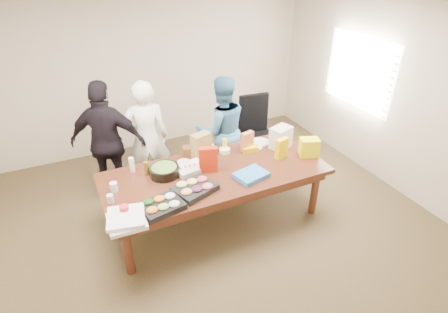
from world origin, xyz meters
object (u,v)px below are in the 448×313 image
person_center (147,138)px  salad_bowl (164,171)px  conference_table (216,196)px  sheet_cake (190,168)px  person_right (221,130)px  office_chair (260,136)px

person_center → salad_bowl: 0.88m
conference_table → sheet_cake: bearing=149.9°
conference_table → person_center: person_center is taller
person_center → person_right: (1.09, -0.16, -0.03)m
person_right → salad_bowl: person_right is taller
person_center → person_right: person_center is taller
conference_table → person_right: 1.13m
person_center → sheet_cake: 0.96m
person_right → sheet_cake: 1.08m
conference_table → person_center: bearing=118.6°
conference_table → sheet_cake: size_ratio=7.62×
conference_table → salad_bowl: salad_bowl is taller
person_right → sheet_cake: (-0.78, -0.74, -0.04)m
conference_table → salad_bowl: bearing=162.2°
salad_bowl → office_chair: bearing=21.8°
office_chair → salad_bowl: 1.92m
conference_table → salad_bowl: (-0.60, 0.19, 0.43)m
person_right → salad_bowl: (-1.10, -0.71, -0.01)m
conference_table → office_chair: bearing=37.6°
sheet_cake → office_chair: bearing=17.1°
office_chair → sheet_cake: office_chair is taller
person_center → office_chair: bearing=-174.7°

